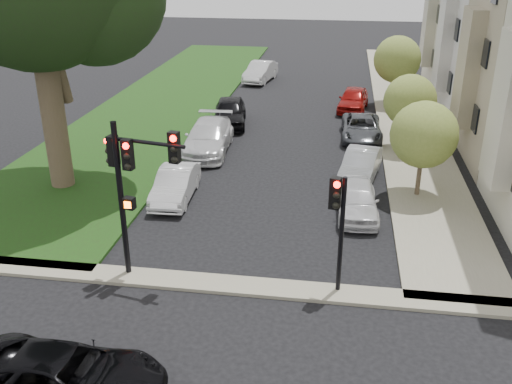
# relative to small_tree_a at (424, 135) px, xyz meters

# --- Properties ---
(ground) EXTENTS (140.00, 140.00, 0.00)m
(ground) POSITION_rel_small_tree_a_xyz_m (-6.20, -10.06, -2.77)
(ground) COLOR black
(ground) RESTS_ON ground
(grass_strip) EXTENTS (8.00, 44.00, 0.12)m
(grass_strip) POSITION_rel_small_tree_a_xyz_m (-15.20, 13.94, -2.71)
(grass_strip) COLOR black
(grass_strip) RESTS_ON ground
(sidewalk_right) EXTENTS (3.50, 44.00, 0.12)m
(sidewalk_right) POSITION_rel_small_tree_a_xyz_m (0.55, 13.94, -2.71)
(sidewalk_right) COLOR gray
(sidewalk_right) RESTS_ON ground
(sidewalk_cross) EXTENTS (60.00, 1.00, 0.12)m
(sidewalk_cross) POSITION_rel_small_tree_a_xyz_m (-6.20, -8.06, -2.71)
(sidewalk_cross) COLOR gray
(sidewalk_cross) RESTS_ON ground
(small_tree_a) EXTENTS (2.78, 2.78, 4.17)m
(small_tree_a) POSITION_rel_small_tree_a_xyz_m (0.00, 0.00, 0.00)
(small_tree_a) COLOR brown
(small_tree_a) RESTS_ON ground
(small_tree_b) EXTENTS (2.67, 2.67, 4.00)m
(small_tree_b) POSITION_rel_small_tree_a_xyz_m (0.00, 5.95, -0.11)
(small_tree_b) COLOR brown
(small_tree_b) RESTS_ON ground
(small_tree_c) EXTENTS (3.03, 3.03, 4.55)m
(small_tree_c) POSITION_rel_small_tree_a_xyz_m (0.00, 15.09, 0.26)
(small_tree_c) COLOR brown
(small_tree_c) RESTS_ON ground
(traffic_signal_main) EXTENTS (2.56, 0.70, 5.22)m
(traffic_signal_main) POSITION_rel_small_tree_a_xyz_m (-9.59, -7.83, 0.83)
(traffic_signal_main) COLOR black
(traffic_signal_main) RESTS_ON ground
(traffic_signal_secondary) EXTENTS (0.52, 0.42, 3.88)m
(traffic_signal_secondary) POSITION_rel_small_tree_a_xyz_m (-3.33, -7.87, -0.07)
(traffic_signal_secondary) COLOR black
(traffic_signal_secondary) RESTS_ON ground
(car_cross_near) EXTENTS (4.87, 2.34, 1.34)m
(car_cross_near) POSITION_rel_small_tree_a_xyz_m (-9.46, -13.44, -2.10)
(car_cross_near) COLOR black
(car_cross_near) RESTS_ON ground
(car_parked_0) EXTENTS (1.75, 3.98, 1.33)m
(car_parked_0) POSITION_rel_small_tree_a_xyz_m (-2.57, -2.19, -2.10)
(car_parked_0) COLOR silver
(car_parked_0) RESTS_ON ground
(car_parked_1) EXTENTS (2.16, 4.28, 1.35)m
(car_parked_1) POSITION_rel_small_tree_a_xyz_m (-2.38, 1.65, -2.10)
(car_parked_1) COLOR #999BA0
(car_parked_1) RESTS_ON ground
(car_parked_2) EXTENTS (2.20, 4.62, 1.27)m
(car_parked_2) POSITION_rel_small_tree_a_xyz_m (-2.24, 7.55, -2.13)
(car_parked_2) COLOR #3F4247
(car_parked_2) RESTS_ON ground
(car_parked_3) EXTENTS (2.21, 4.45, 1.46)m
(car_parked_3) POSITION_rel_small_tree_a_xyz_m (-2.68, 13.39, -2.04)
(car_parked_3) COLOR maroon
(car_parked_3) RESTS_ON ground
(car_parked_5) EXTENTS (1.59, 4.09, 1.33)m
(car_parked_5) POSITION_rel_small_tree_a_xyz_m (-10.13, -1.80, -2.11)
(car_parked_5) COLOR silver
(car_parked_5) RESTS_ON ground
(car_parked_6) EXTENTS (2.48, 5.51, 1.57)m
(car_parked_6) POSITION_rel_small_tree_a_xyz_m (-10.12, 4.24, -1.99)
(car_parked_6) COLOR silver
(car_parked_6) RESTS_ON ground
(car_parked_7) EXTENTS (2.54, 4.88, 1.59)m
(car_parked_7) POSITION_rel_small_tree_a_xyz_m (-9.94, 9.09, -1.98)
(car_parked_7) COLOR black
(car_parked_7) RESTS_ON ground
(car_parked_9) EXTENTS (2.30, 4.77, 1.51)m
(car_parked_9) POSITION_rel_small_tree_a_xyz_m (-9.80, 20.78, -2.02)
(car_parked_9) COLOR silver
(car_parked_9) RESTS_ON ground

